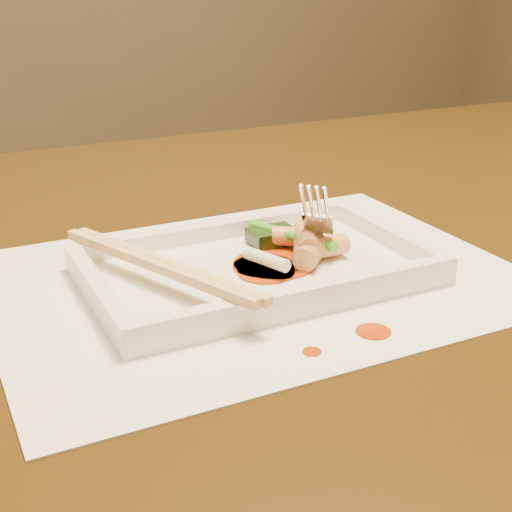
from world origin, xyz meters
name	(u,v)px	position (x,y,z in m)	size (l,w,h in m)	color
table	(289,341)	(0.00, 0.00, 0.65)	(1.40, 0.90, 0.75)	black
placemat	(256,278)	(-0.06, -0.06, 0.75)	(0.40, 0.30, 0.00)	white
sauce_splatter_a	(373,331)	(-0.03, -0.18, 0.75)	(0.02, 0.02, 0.00)	#AC3205
sauce_splatter_b	(312,351)	(-0.08, -0.18, 0.75)	(0.01, 0.01, 0.00)	#AC3205
plate_base	(256,273)	(-0.06, -0.06, 0.76)	(0.26, 0.16, 0.01)	white
plate_rim_far	(218,230)	(-0.06, 0.01, 0.77)	(0.26, 0.01, 0.01)	white
plate_rim_near	(304,296)	(-0.06, -0.14, 0.77)	(0.26, 0.01, 0.01)	white
plate_rim_left	(98,289)	(-0.19, -0.06, 0.77)	(0.01, 0.14, 0.01)	white
plate_rim_right	(388,235)	(0.06, -0.06, 0.77)	(0.01, 0.14, 0.01)	white
veg_piece	(272,236)	(-0.03, -0.02, 0.77)	(0.04, 0.03, 0.01)	black
scallion_white	(267,259)	(-0.06, -0.08, 0.77)	(0.01, 0.01, 0.04)	#EAEACC
scallion_green	(291,236)	(-0.02, -0.04, 0.77)	(0.01, 0.01, 0.09)	#2F8D16
chopstick_a	(154,265)	(-0.15, -0.06, 0.78)	(0.01, 0.20, 0.01)	#DFB36F
chopstick_b	(164,263)	(-0.14, -0.06, 0.78)	(0.01, 0.20, 0.01)	#DFB36F
fork	(325,160)	(0.01, -0.04, 0.83)	(0.09, 0.10, 0.14)	silver
sauce_blob_0	(275,264)	(-0.05, -0.06, 0.76)	(0.07, 0.07, 0.00)	#AC3205
sauce_blob_1	(264,266)	(-0.06, -0.06, 0.76)	(0.05, 0.05, 0.00)	#AC3205
sauce_blob_2	(266,272)	(-0.06, -0.07, 0.76)	(0.04, 0.04, 0.00)	#AC3205
rice_cake_0	(311,251)	(-0.02, -0.07, 0.77)	(0.02, 0.02, 0.04)	#E7B26B
rice_cake_1	(299,237)	(-0.01, -0.04, 0.77)	(0.02, 0.02, 0.04)	#E7B26B
rice_cake_2	(306,239)	(-0.02, -0.06, 0.78)	(0.02, 0.02, 0.04)	#E7B26B
rice_cake_3	(323,247)	(-0.01, -0.07, 0.77)	(0.02, 0.02, 0.04)	#E7B26B
rice_cake_4	(305,250)	(-0.02, -0.07, 0.77)	(0.02, 0.02, 0.04)	#E7B26B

